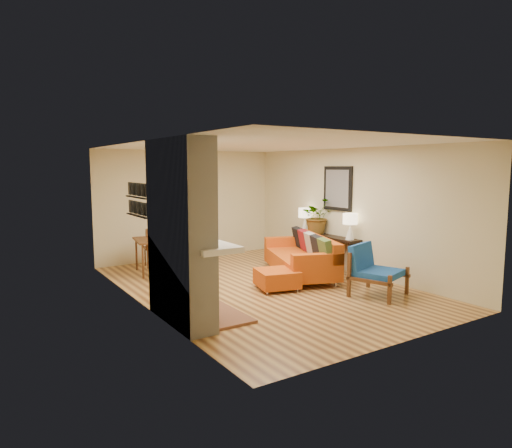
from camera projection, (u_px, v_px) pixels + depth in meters
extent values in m
plane|color=tan|center=(262.00, 286.00, 8.49)|extent=(6.50, 6.50, 0.00)
plane|color=white|center=(262.00, 145.00, 8.17)|extent=(6.50, 6.50, 0.00)
plane|color=beige|center=(188.00, 205.00, 11.04)|extent=(4.50, 0.00, 4.50)
plane|color=beige|center=(407.00, 241.00, 5.61)|extent=(4.50, 0.00, 4.50)
plane|color=beige|center=(142.00, 225.00, 7.12)|extent=(0.00, 6.50, 6.50)
plane|color=beige|center=(352.00, 211.00, 9.54)|extent=(0.00, 6.50, 6.50)
cube|color=black|center=(198.00, 215.00, 11.18)|extent=(0.88, 0.06, 2.10)
cube|color=white|center=(180.00, 216.00, 10.91)|extent=(0.10, 0.08, 2.18)
cube|color=white|center=(216.00, 214.00, 11.44)|extent=(0.10, 0.08, 2.18)
cube|color=white|center=(198.00, 170.00, 11.04)|extent=(1.08, 0.08, 0.10)
cube|color=black|center=(338.00, 188.00, 9.80)|extent=(0.04, 0.85, 0.95)
cube|color=slate|center=(337.00, 189.00, 9.78)|extent=(0.01, 0.70, 0.80)
cube|color=black|center=(137.00, 216.00, 7.42)|extent=(0.06, 0.95, 0.02)
cube|color=black|center=(136.00, 197.00, 7.38)|extent=(0.06, 0.95, 0.02)
cube|color=white|center=(179.00, 192.00, 6.33)|extent=(0.42, 1.50, 1.48)
cube|color=white|center=(181.00, 283.00, 6.49)|extent=(0.42, 1.50, 1.12)
cube|color=white|center=(197.00, 243.00, 6.56)|extent=(0.60, 1.68, 0.08)
cube|color=black|center=(195.00, 289.00, 6.62)|extent=(0.03, 0.72, 0.78)
cube|color=brown|center=(213.00, 314.00, 6.83)|extent=(0.75, 1.30, 0.04)
cube|color=black|center=(202.00, 295.00, 6.69)|extent=(0.30, 0.36, 0.48)
cylinder|color=black|center=(202.00, 266.00, 6.64)|extent=(0.10, 0.10, 0.40)
cube|color=gold|center=(194.00, 199.00, 6.46)|extent=(0.04, 0.95, 0.95)
cube|color=silver|center=(195.00, 199.00, 6.47)|extent=(0.01, 0.82, 0.82)
cylinder|color=silver|center=(297.00, 286.00, 8.29)|extent=(0.06, 0.06, 0.11)
cylinder|color=silver|center=(336.00, 284.00, 8.45)|extent=(0.06, 0.06, 0.11)
cylinder|color=silver|center=(270.00, 264.00, 10.23)|extent=(0.06, 0.06, 0.11)
cylinder|color=silver|center=(302.00, 262.00, 10.39)|extent=(0.06, 0.06, 0.11)
cube|color=orange|center=(300.00, 263.00, 9.31)|extent=(1.70, 2.45, 0.32)
cube|color=orange|center=(318.00, 245.00, 9.35)|extent=(0.99, 2.19, 0.38)
cube|color=orange|center=(317.00, 260.00, 8.28)|extent=(0.97, 0.52, 0.21)
cube|color=orange|center=(286.00, 242.00, 10.28)|extent=(0.97, 0.52, 0.21)
cube|color=#466129|center=(326.00, 250.00, 8.48)|extent=(0.35, 0.48, 0.45)
cube|color=black|center=(318.00, 247.00, 8.89)|extent=(0.35, 0.48, 0.45)
cube|color=#AEAFA9|center=(311.00, 243.00, 9.31)|extent=(0.35, 0.48, 0.45)
cube|color=maroon|center=(305.00, 240.00, 9.67)|extent=(0.35, 0.48, 0.45)
cube|color=black|center=(299.00, 237.00, 10.09)|extent=(0.35, 0.48, 0.45)
cylinder|color=silver|center=(268.00, 293.00, 7.94)|extent=(0.04, 0.04, 0.06)
cylinder|color=silver|center=(298.00, 290.00, 8.11)|extent=(0.04, 0.04, 0.06)
cylinder|color=silver|center=(257.00, 285.00, 8.47)|extent=(0.04, 0.04, 0.06)
cylinder|color=silver|center=(285.00, 283.00, 8.65)|extent=(0.04, 0.04, 0.06)
cube|color=orange|center=(277.00, 278.00, 8.27)|extent=(0.85, 0.85, 0.30)
cube|color=brown|center=(369.00, 281.00, 7.55)|extent=(0.32, 0.79, 0.05)
cube|color=brown|center=(390.00, 290.00, 7.34)|extent=(0.07, 0.07, 0.48)
cube|color=brown|center=(349.00, 275.00, 7.76)|extent=(0.07, 0.07, 0.76)
cube|color=brown|center=(387.00, 273.00, 8.16)|extent=(0.32, 0.79, 0.05)
cube|color=brown|center=(407.00, 281.00, 7.95)|extent=(0.07, 0.07, 0.48)
cube|color=brown|center=(369.00, 267.00, 8.37)|extent=(0.07, 0.07, 0.76)
cube|color=blue|center=(379.00, 273.00, 7.85)|extent=(0.90, 0.87, 0.11)
cube|color=blue|center=(361.00, 256.00, 8.01)|extent=(0.74, 0.41, 0.45)
cube|color=brown|center=(152.00, 240.00, 9.48)|extent=(0.81, 1.04, 0.04)
cylinder|color=brown|center=(143.00, 262.00, 9.05)|extent=(0.05, 0.05, 0.68)
cylinder|color=brown|center=(169.00, 260.00, 9.26)|extent=(0.05, 0.05, 0.68)
cylinder|color=brown|center=(136.00, 255.00, 9.79)|extent=(0.05, 0.05, 0.68)
cylinder|color=brown|center=(161.00, 253.00, 10.00)|extent=(0.05, 0.05, 0.68)
cube|color=brown|center=(166.00, 258.00, 9.01)|extent=(0.46, 0.46, 0.04)
cube|color=brown|center=(163.00, 244.00, 9.15)|extent=(0.40, 0.10, 0.44)
cylinder|color=brown|center=(159.00, 271.00, 8.82)|extent=(0.03, 0.03, 0.42)
cylinder|color=brown|center=(176.00, 269.00, 8.95)|extent=(0.03, 0.03, 0.42)
cylinder|color=brown|center=(156.00, 268.00, 9.12)|extent=(0.03, 0.03, 0.42)
cylinder|color=brown|center=(172.00, 266.00, 9.24)|extent=(0.03, 0.03, 0.42)
cube|color=brown|center=(154.00, 248.00, 10.13)|extent=(0.46, 0.46, 0.04)
cube|color=brown|center=(155.00, 238.00, 9.93)|extent=(0.40, 0.10, 0.44)
cylinder|color=brown|center=(148.00, 259.00, 9.94)|extent=(0.03, 0.03, 0.42)
cylinder|color=brown|center=(163.00, 258.00, 10.07)|extent=(0.03, 0.03, 0.42)
cylinder|color=brown|center=(145.00, 257.00, 10.24)|extent=(0.03, 0.03, 0.42)
cylinder|color=brown|center=(160.00, 256.00, 10.36)|extent=(0.03, 0.03, 0.42)
cube|color=black|center=(326.00, 236.00, 9.99)|extent=(0.34, 1.85, 0.05)
cube|color=black|center=(353.00, 259.00, 9.33)|extent=(0.30, 0.04, 0.68)
cube|color=black|center=(302.00, 247.00, 10.75)|extent=(0.30, 0.04, 0.68)
cone|color=white|center=(350.00, 232.00, 9.37)|extent=(0.18, 0.18, 0.30)
cylinder|color=white|center=(350.00, 224.00, 9.34)|extent=(0.03, 0.03, 0.06)
cylinder|color=#FFEABF|center=(350.00, 219.00, 9.33)|extent=(0.30, 0.30, 0.22)
cone|color=white|center=(305.00, 225.00, 10.60)|extent=(0.18, 0.18, 0.30)
cylinder|color=white|center=(305.00, 217.00, 10.57)|extent=(0.03, 0.03, 0.06)
cylinder|color=#FFEABF|center=(305.00, 213.00, 10.56)|extent=(0.30, 0.30, 0.22)
imported|color=#1E5919|center=(317.00, 216.00, 10.19)|extent=(0.73, 0.63, 0.80)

